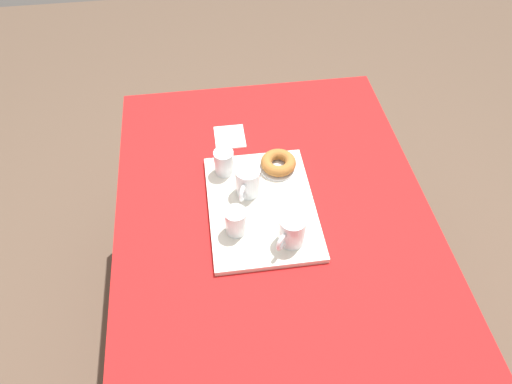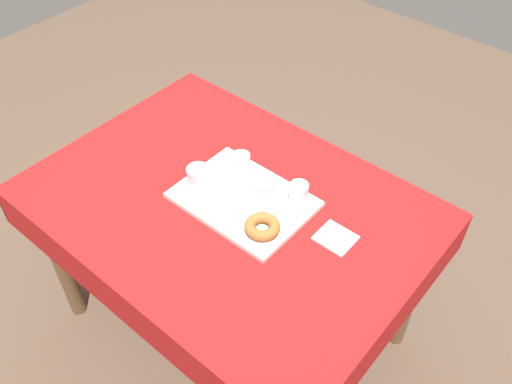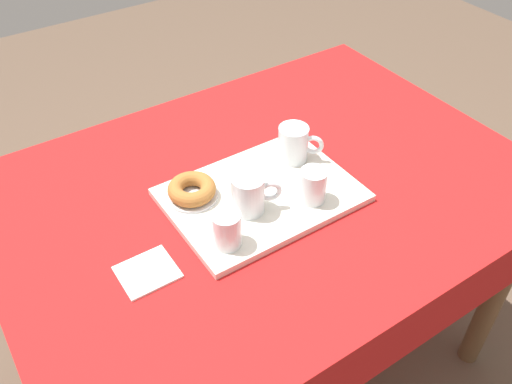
{
  "view_description": "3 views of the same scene",
  "coord_description": "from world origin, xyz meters",
  "px_view_note": "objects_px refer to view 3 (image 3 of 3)",
  "views": [
    {
      "loc": [
        0.88,
        -0.18,
        1.91
      ],
      "look_at": [
        -0.08,
        -0.05,
        0.8
      ],
      "focal_mm": 33.38,
      "sensor_mm": 36.0,
      "label": 1
    },
    {
      "loc": [
        -0.92,
        0.94,
        2.11
      ],
      "look_at": [
        -0.08,
        -0.05,
        0.83
      ],
      "focal_mm": 38.61,
      "sensor_mm": 36.0,
      "label": 2
    },
    {
      "loc": [
        -0.6,
        -0.86,
        1.65
      ],
      "look_at": [
        -0.06,
        -0.04,
        0.79
      ],
      "focal_mm": 38.22,
      "sensor_mm": 36.0,
      "label": 3
    }
  ],
  "objects_px": {
    "donut_plate_left": "(193,196)",
    "sugar_donut_left": "(192,189)",
    "dining_table": "(266,213)",
    "water_glass_far": "(227,231)",
    "tea_mug_right": "(294,145)",
    "water_glass_near": "(313,187)",
    "serving_tray": "(261,195)",
    "tea_mug_left": "(249,195)",
    "paper_napkin": "(147,272)"
  },
  "relations": [
    {
      "from": "tea_mug_right",
      "to": "dining_table",
      "type": "bearing_deg",
      "value": -164.34
    },
    {
      "from": "tea_mug_left",
      "to": "water_glass_near",
      "type": "relative_size",
      "value": 1.33
    },
    {
      "from": "serving_tray",
      "to": "tea_mug_right",
      "type": "bearing_deg",
      "value": 24.32
    },
    {
      "from": "donut_plate_left",
      "to": "sugar_donut_left",
      "type": "distance_m",
      "value": 0.02
    },
    {
      "from": "dining_table",
      "to": "sugar_donut_left",
      "type": "bearing_deg",
      "value": 167.93
    },
    {
      "from": "serving_tray",
      "to": "tea_mug_left",
      "type": "relative_size",
      "value": 3.97
    },
    {
      "from": "serving_tray",
      "to": "donut_plate_left",
      "type": "bearing_deg",
      "value": 152.49
    },
    {
      "from": "tea_mug_right",
      "to": "donut_plate_left",
      "type": "distance_m",
      "value": 0.29
    },
    {
      "from": "tea_mug_left",
      "to": "water_glass_near",
      "type": "bearing_deg",
      "value": -20.19
    },
    {
      "from": "water_glass_far",
      "to": "donut_plate_left",
      "type": "distance_m",
      "value": 0.18
    },
    {
      "from": "water_glass_near",
      "to": "paper_napkin",
      "type": "relative_size",
      "value": 0.72
    },
    {
      "from": "water_glass_far",
      "to": "serving_tray",
      "type": "bearing_deg",
      "value": 32.45
    },
    {
      "from": "water_glass_far",
      "to": "sugar_donut_left",
      "type": "distance_m",
      "value": 0.18
    },
    {
      "from": "tea_mug_left",
      "to": "paper_napkin",
      "type": "xyz_separation_m",
      "value": [
        -0.28,
        -0.03,
        -0.06
      ]
    },
    {
      "from": "donut_plate_left",
      "to": "serving_tray",
      "type": "bearing_deg",
      "value": -27.51
    },
    {
      "from": "tea_mug_left",
      "to": "water_glass_far",
      "type": "distance_m",
      "value": 0.12
    },
    {
      "from": "serving_tray",
      "to": "tea_mug_left",
      "type": "xyz_separation_m",
      "value": [
        -0.06,
        -0.03,
        0.05
      ]
    },
    {
      "from": "tea_mug_left",
      "to": "paper_napkin",
      "type": "bearing_deg",
      "value": -173.61
    },
    {
      "from": "water_glass_far",
      "to": "sugar_donut_left",
      "type": "relative_size",
      "value": 0.74
    },
    {
      "from": "tea_mug_right",
      "to": "paper_napkin",
      "type": "bearing_deg",
      "value": -164.7
    },
    {
      "from": "water_glass_near",
      "to": "donut_plate_left",
      "type": "relative_size",
      "value": 0.7
    },
    {
      "from": "donut_plate_left",
      "to": "paper_napkin",
      "type": "bearing_deg",
      "value": -142.74
    },
    {
      "from": "water_glass_near",
      "to": "dining_table",
      "type": "bearing_deg",
      "value": 109.93
    },
    {
      "from": "dining_table",
      "to": "serving_tray",
      "type": "bearing_deg",
      "value": -138.72
    },
    {
      "from": "tea_mug_right",
      "to": "water_glass_near",
      "type": "height_order",
      "value": "tea_mug_right"
    },
    {
      "from": "dining_table",
      "to": "sugar_donut_left",
      "type": "height_order",
      "value": "sugar_donut_left"
    },
    {
      "from": "dining_table",
      "to": "paper_napkin",
      "type": "bearing_deg",
      "value": -164.8
    },
    {
      "from": "donut_plate_left",
      "to": "paper_napkin",
      "type": "height_order",
      "value": "donut_plate_left"
    },
    {
      "from": "serving_tray",
      "to": "paper_napkin",
      "type": "height_order",
      "value": "serving_tray"
    },
    {
      "from": "serving_tray",
      "to": "paper_napkin",
      "type": "distance_m",
      "value": 0.34
    },
    {
      "from": "dining_table",
      "to": "water_glass_near",
      "type": "bearing_deg",
      "value": -70.07
    },
    {
      "from": "tea_mug_left",
      "to": "donut_plate_left",
      "type": "bearing_deg",
      "value": 128.72
    },
    {
      "from": "water_glass_near",
      "to": "tea_mug_left",
      "type": "bearing_deg",
      "value": 159.81
    },
    {
      "from": "tea_mug_left",
      "to": "tea_mug_right",
      "type": "distance_m",
      "value": 0.23
    },
    {
      "from": "tea_mug_left",
      "to": "paper_napkin",
      "type": "distance_m",
      "value": 0.28
    },
    {
      "from": "donut_plate_left",
      "to": "paper_napkin",
      "type": "xyz_separation_m",
      "value": [
        -0.19,
        -0.14,
        -0.02
      ]
    },
    {
      "from": "dining_table",
      "to": "water_glass_far",
      "type": "height_order",
      "value": "water_glass_far"
    },
    {
      "from": "tea_mug_right",
      "to": "water_glass_far",
      "type": "distance_m",
      "value": 0.34
    },
    {
      "from": "serving_tray",
      "to": "water_glass_far",
      "type": "xyz_separation_m",
      "value": [
        -0.16,
        -0.1,
        0.05
      ]
    },
    {
      "from": "dining_table",
      "to": "tea_mug_left",
      "type": "height_order",
      "value": "tea_mug_left"
    },
    {
      "from": "water_glass_far",
      "to": "sugar_donut_left",
      "type": "height_order",
      "value": "water_glass_far"
    },
    {
      "from": "tea_mug_right",
      "to": "paper_napkin",
      "type": "height_order",
      "value": "tea_mug_right"
    },
    {
      "from": "water_glass_near",
      "to": "sugar_donut_left",
      "type": "xyz_separation_m",
      "value": [
        -0.23,
        0.16,
        -0.01
      ]
    },
    {
      "from": "water_glass_far",
      "to": "dining_table",
      "type": "bearing_deg",
      "value": 34.47
    },
    {
      "from": "dining_table",
      "to": "sugar_donut_left",
      "type": "xyz_separation_m",
      "value": [
        -0.19,
        0.04,
        0.14
      ]
    },
    {
      "from": "dining_table",
      "to": "serving_tray",
      "type": "distance_m",
      "value": 0.12
    },
    {
      "from": "water_glass_far",
      "to": "paper_napkin",
      "type": "height_order",
      "value": "water_glass_far"
    },
    {
      "from": "paper_napkin",
      "to": "tea_mug_left",
      "type": "bearing_deg",
      "value": 6.39
    },
    {
      "from": "tea_mug_right",
      "to": "sugar_donut_left",
      "type": "height_order",
      "value": "tea_mug_right"
    },
    {
      "from": "donut_plate_left",
      "to": "tea_mug_left",
      "type": "bearing_deg",
      "value": -51.28
    }
  ]
}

